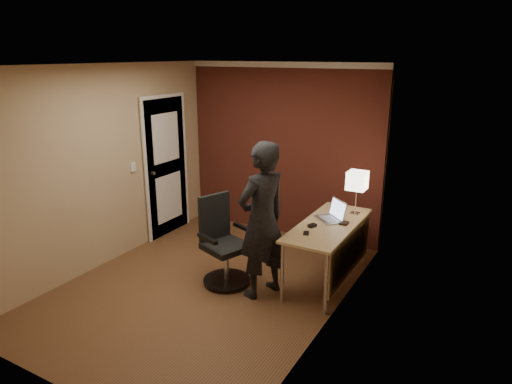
{
  "coord_description": "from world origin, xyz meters",
  "views": [
    {
      "loc": [
        2.86,
        -3.91,
        2.61
      ],
      "look_at": [
        0.35,
        0.55,
        1.05
      ],
      "focal_mm": 32.0,
      "sensor_mm": 36.0,
      "label": 1
    }
  ],
  "objects_px": {
    "desk_lamp": "(357,181)",
    "desk": "(334,235)",
    "phone": "(306,233)",
    "laptop": "(333,214)",
    "person": "(262,221)",
    "wallet": "(344,223)",
    "mouse": "(312,225)",
    "office_chair": "(223,246)"
  },
  "relations": [
    {
      "from": "desk_lamp",
      "to": "person",
      "type": "height_order",
      "value": "person"
    },
    {
      "from": "wallet",
      "to": "person",
      "type": "bearing_deg",
      "value": -134.23
    },
    {
      "from": "desk",
      "to": "office_chair",
      "type": "height_order",
      "value": "office_chair"
    },
    {
      "from": "mouse",
      "to": "office_chair",
      "type": "distance_m",
      "value": 1.07
    },
    {
      "from": "desk",
      "to": "phone",
      "type": "distance_m",
      "value": 0.46
    },
    {
      "from": "wallet",
      "to": "person",
      "type": "height_order",
      "value": "person"
    },
    {
      "from": "desk_lamp",
      "to": "laptop",
      "type": "distance_m",
      "value": 0.5
    },
    {
      "from": "desk",
      "to": "person",
      "type": "xyz_separation_m",
      "value": [
        -0.61,
        -0.63,
        0.27
      ]
    },
    {
      "from": "desk_lamp",
      "to": "phone",
      "type": "bearing_deg",
      "value": -107.2
    },
    {
      "from": "phone",
      "to": "desk",
      "type": "bearing_deg",
      "value": 44.87
    },
    {
      "from": "desk_lamp",
      "to": "mouse",
      "type": "height_order",
      "value": "desk_lamp"
    },
    {
      "from": "desk_lamp",
      "to": "person",
      "type": "xyz_separation_m",
      "value": [
        -0.69,
        -1.1,
        -0.27
      ]
    },
    {
      "from": "desk_lamp",
      "to": "phone",
      "type": "relative_size",
      "value": 4.65
    },
    {
      "from": "mouse",
      "to": "office_chair",
      "type": "bearing_deg",
      "value": -132.88
    },
    {
      "from": "laptop",
      "to": "wallet",
      "type": "relative_size",
      "value": 3.81
    },
    {
      "from": "mouse",
      "to": "wallet",
      "type": "xyz_separation_m",
      "value": [
        0.29,
        0.26,
        -0.01
      ]
    },
    {
      "from": "desk_lamp",
      "to": "office_chair",
      "type": "height_order",
      "value": "desk_lamp"
    },
    {
      "from": "desk_lamp",
      "to": "laptop",
      "type": "xyz_separation_m",
      "value": [
        -0.17,
        -0.31,
        -0.35
      ]
    },
    {
      "from": "office_chair",
      "to": "wallet",
      "type": "bearing_deg",
      "value": 29.33
    },
    {
      "from": "desk",
      "to": "phone",
      "type": "xyz_separation_m",
      "value": [
        -0.18,
        -0.4,
        0.13
      ]
    },
    {
      "from": "phone",
      "to": "wallet",
      "type": "xyz_separation_m",
      "value": [
        0.27,
        0.48,
        0.01
      ]
    },
    {
      "from": "desk_lamp",
      "to": "desk",
      "type": "bearing_deg",
      "value": -100.65
    },
    {
      "from": "wallet",
      "to": "phone",
      "type": "bearing_deg",
      "value": -119.09
    },
    {
      "from": "phone",
      "to": "desk_lamp",
      "type": "bearing_deg",
      "value": 52.03
    },
    {
      "from": "desk",
      "to": "wallet",
      "type": "relative_size",
      "value": 13.64
    },
    {
      "from": "desk_lamp",
      "to": "person",
      "type": "distance_m",
      "value": 1.33
    },
    {
      "from": "desk",
      "to": "mouse",
      "type": "bearing_deg",
      "value": -137.59
    },
    {
      "from": "mouse",
      "to": "wallet",
      "type": "height_order",
      "value": "mouse"
    },
    {
      "from": "desk_lamp",
      "to": "laptop",
      "type": "bearing_deg",
      "value": -118.43
    },
    {
      "from": "laptop",
      "to": "mouse",
      "type": "distance_m",
      "value": 0.37
    },
    {
      "from": "wallet",
      "to": "person",
      "type": "distance_m",
      "value": 1.0
    },
    {
      "from": "desk",
      "to": "laptop",
      "type": "height_order",
      "value": "laptop"
    },
    {
      "from": "mouse",
      "to": "person",
      "type": "distance_m",
      "value": 0.61
    },
    {
      "from": "wallet",
      "to": "desk",
      "type": "bearing_deg",
      "value": -137.34
    },
    {
      "from": "mouse",
      "to": "person",
      "type": "relative_size",
      "value": 0.06
    },
    {
      "from": "desk_lamp",
      "to": "laptop",
      "type": "relative_size",
      "value": 1.28
    },
    {
      "from": "desk",
      "to": "laptop",
      "type": "xyz_separation_m",
      "value": [
        -0.08,
        0.16,
        0.19
      ]
    },
    {
      "from": "mouse",
      "to": "desk_lamp",
      "type": "bearing_deg",
      "value": 88.82
    },
    {
      "from": "wallet",
      "to": "mouse",
      "type": "bearing_deg",
      "value": -137.51
    },
    {
      "from": "wallet",
      "to": "office_chair",
      "type": "height_order",
      "value": "office_chair"
    },
    {
      "from": "wallet",
      "to": "desk_lamp",
      "type": "bearing_deg",
      "value": 89.45
    },
    {
      "from": "phone",
      "to": "mouse",
      "type": "bearing_deg",
      "value": 75.15
    }
  ]
}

